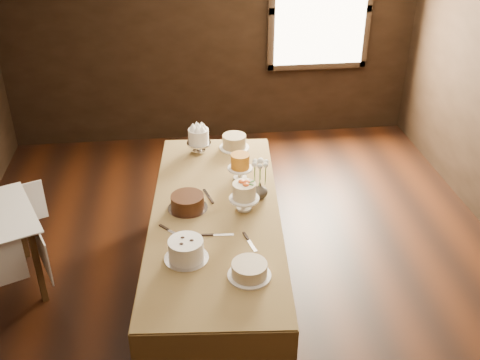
# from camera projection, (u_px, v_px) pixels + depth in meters

# --- Properties ---
(floor) EXTENTS (5.00, 6.00, 0.01)m
(floor) POSITION_uv_depth(u_px,v_px,m) (243.00, 287.00, 4.81)
(floor) COLOR black
(floor) RESTS_ON ground
(wall_back) EXTENTS (5.00, 0.02, 2.80)m
(wall_back) POSITION_uv_depth(u_px,v_px,m) (212.00, 29.00, 6.67)
(wall_back) COLOR black
(wall_back) RESTS_ON ground
(window) EXTENTS (1.10, 0.05, 1.30)m
(window) POSITION_uv_depth(u_px,v_px,m) (321.00, 10.00, 6.65)
(window) COLOR #FFEABF
(window) RESTS_ON wall_back
(display_table) EXTENTS (1.22, 2.63, 0.79)m
(display_table) POSITION_uv_depth(u_px,v_px,m) (215.00, 218.00, 4.42)
(display_table) COLOR #462E16
(display_table) RESTS_ON ground
(cake_meringue) EXTENTS (0.24, 0.24, 0.24)m
(cake_meringue) POSITION_uv_depth(u_px,v_px,m) (199.00, 141.00, 5.21)
(cake_meringue) COLOR silver
(cake_meringue) RESTS_ON display_table
(cake_speckled) EXTENTS (0.31, 0.31, 0.13)m
(cake_speckled) POSITION_uv_depth(u_px,v_px,m) (234.00, 142.00, 5.30)
(cake_speckled) COLOR white
(cake_speckled) RESTS_ON display_table
(cake_caramel) EXTENTS (0.22, 0.22, 0.25)m
(cake_caramel) POSITION_uv_depth(u_px,v_px,m) (240.00, 168.00, 4.78)
(cake_caramel) COLOR white
(cake_caramel) RESTS_ON display_table
(cake_chocolate) EXTENTS (0.32, 0.32, 0.12)m
(cake_chocolate) POSITION_uv_depth(u_px,v_px,m) (188.00, 203.00, 4.40)
(cake_chocolate) COLOR silver
(cake_chocolate) RESTS_ON display_table
(cake_flowers) EXTENTS (0.24, 0.24, 0.24)m
(cake_flowers) POSITION_uv_depth(u_px,v_px,m) (244.00, 198.00, 4.37)
(cake_flowers) COLOR white
(cake_flowers) RESTS_ON display_table
(cake_swirl) EXTENTS (0.33, 0.33, 0.16)m
(cake_swirl) POSITION_uv_depth(u_px,v_px,m) (186.00, 251.00, 3.85)
(cake_swirl) COLOR silver
(cake_swirl) RESTS_ON display_table
(cake_cream) EXTENTS (0.30, 0.30, 0.10)m
(cake_cream) POSITION_uv_depth(u_px,v_px,m) (249.00, 270.00, 3.70)
(cake_cream) COLOR white
(cake_cream) RESTS_ON display_table
(cake_server_a) EXTENTS (0.24, 0.04, 0.01)m
(cake_server_a) POSITION_uv_depth(u_px,v_px,m) (224.00, 235.00, 4.12)
(cake_server_a) COLOR silver
(cake_server_a) RESTS_ON display_table
(cake_server_b) EXTENTS (0.08, 0.24, 0.01)m
(cake_server_b) POSITION_uv_depth(u_px,v_px,m) (252.00, 245.00, 4.01)
(cake_server_b) COLOR silver
(cake_server_b) RESTS_ON display_table
(cake_server_c) EXTENTS (0.08, 0.24, 0.01)m
(cake_server_c) POSITION_uv_depth(u_px,v_px,m) (207.00, 193.00, 4.62)
(cake_server_c) COLOR silver
(cake_server_c) RESTS_ON display_table
(cake_server_e) EXTENTS (0.18, 0.20, 0.01)m
(cake_server_e) POSITION_uv_depth(u_px,v_px,m) (175.00, 234.00, 4.14)
(cake_server_e) COLOR silver
(cake_server_e) RESTS_ON display_table
(flower_vase) EXTENTS (0.14, 0.14, 0.14)m
(flower_vase) POSITION_uv_depth(u_px,v_px,m) (260.00, 190.00, 4.54)
(flower_vase) COLOR #2D2823
(flower_vase) RESTS_ON display_table
(flower_bouquet) EXTENTS (0.14, 0.14, 0.20)m
(flower_bouquet) POSITION_uv_depth(u_px,v_px,m) (260.00, 170.00, 4.45)
(flower_bouquet) COLOR white
(flower_bouquet) RESTS_ON flower_vase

